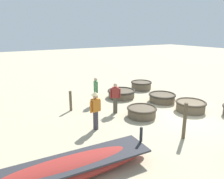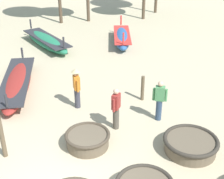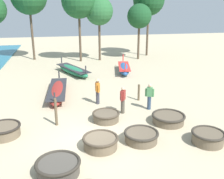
{
  "view_description": "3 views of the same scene",
  "coord_description": "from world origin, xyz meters",
  "px_view_note": "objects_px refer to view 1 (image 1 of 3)",
  "views": [
    {
      "loc": [
        -6.8,
        8.4,
        4.13
      ],
      "look_at": [
        2.41,
        2.82,
        1.17
      ],
      "focal_mm": 35.0,
      "sensor_mm": 36.0,
      "label": 1
    },
    {
      "loc": [
        0.16,
        -6.25,
        6.3
      ],
      "look_at": [
        2.26,
        4.35,
        0.75
      ],
      "focal_mm": 50.0,
      "sensor_mm": 36.0,
      "label": 2
    },
    {
      "loc": [
        -1.18,
        -10.63,
        6.0
      ],
      "look_at": [
        1.77,
        4.25,
        0.97
      ],
      "focal_mm": 42.0,
      "sensor_mm": 36.0,
      "label": 3
    }
  ],
  "objects_px": {
    "coracle_tilted": "(162,97)",
    "long_boat_ochre_hull": "(68,169)",
    "coracle_front_right": "(142,112)",
    "coracle_weathered": "(121,93)",
    "coracle_nearest": "(141,85)",
    "mooring_post_inland": "(71,101)",
    "coracle_beside_post": "(191,106)",
    "fisherman_by_coracle": "(95,108)",
    "mooring_post_shoreline": "(185,121)",
    "fisherman_crouching": "(115,97)",
    "fisherman_standing_right": "(96,90)"
  },
  "relations": [
    {
      "from": "coracle_nearest",
      "to": "fisherman_crouching",
      "type": "relative_size",
      "value": 0.95
    },
    {
      "from": "coracle_front_right",
      "to": "coracle_weathered",
      "type": "bearing_deg",
      "value": -15.93
    },
    {
      "from": "coracle_beside_post",
      "to": "mooring_post_inland",
      "type": "relative_size",
      "value": 1.48
    },
    {
      "from": "coracle_nearest",
      "to": "coracle_beside_post",
      "type": "xyz_separation_m",
      "value": [
        -4.78,
        0.53,
        -0.01
      ]
    },
    {
      "from": "mooring_post_shoreline",
      "to": "coracle_front_right",
      "type": "bearing_deg",
      "value": 0.18
    },
    {
      "from": "coracle_weathered",
      "to": "fisherman_by_coracle",
      "type": "xyz_separation_m",
      "value": [
        -3.23,
        3.46,
        0.69
      ]
    },
    {
      "from": "coracle_nearest",
      "to": "long_boat_ochre_hull",
      "type": "xyz_separation_m",
      "value": [
        -6.59,
        7.9,
        -0.0
      ]
    },
    {
      "from": "coracle_tilted",
      "to": "fisherman_by_coracle",
      "type": "distance_m",
      "value": 5.23
    },
    {
      "from": "coracle_weathered",
      "to": "mooring_post_inland",
      "type": "bearing_deg",
      "value": 98.7
    },
    {
      "from": "coracle_front_right",
      "to": "coracle_beside_post",
      "type": "xyz_separation_m",
      "value": [
        -0.71,
        -2.67,
        0.03
      ]
    },
    {
      "from": "coracle_front_right",
      "to": "mooring_post_shoreline",
      "type": "height_order",
      "value": "mooring_post_shoreline"
    },
    {
      "from": "fisherman_standing_right",
      "to": "fisherman_crouching",
      "type": "distance_m",
      "value": 1.68
    },
    {
      "from": "fisherman_standing_right",
      "to": "fisherman_crouching",
      "type": "bearing_deg",
      "value": -171.24
    },
    {
      "from": "long_boat_ochre_hull",
      "to": "fisherman_by_coracle",
      "type": "xyz_separation_m",
      "value": [
        2.46,
        -2.13,
        0.65
      ]
    },
    {
      "from": "fisherman_standing_right",
      "to": "mooring_post_shoreline",
      "type": "xyz_separation_m",
      "value": [
        -5.36,
        -1.1,
        -0.11
      ]
    },
    {
      "from": "mooring_post_inland",
      "to": "coracle_tilted",
      "type": "bearing_deg",
      "value": -105.53
    },
    {
      "from": "coracle_nearest",
      "to": "coracle_weathered",
      "type": "xyz_separation_m",
      "value": [
        -0.91,
        2.31,
        -0.04
      ]
    },
    {
      "from": "fisherman_crouching",
      "to": "mooring_post_shoreline",
      "type": "xyz_separation_m",
      "value": [
        -3.7,
        -0.84,
        -0.11
      ]
    },
    {
      "from": "mooring_post_shoreline",
      "to": "fisherman_by_coracle",
      "type": "bearing_deg",
      "value": 45.63
    },
    {
      "from": "coracle_front_right",
      "to": "fisherman_by_coracle",
      "type": "bearing_deg",
      "value": 91.63
    },
    {
      "from": "fisherman_by_coracle",
      "to": "coracle_weathered",
      "type": "bearing_deg",
      "value": -46.99
    },
    {
      "from": "long_boat_ochre_hull",
      "to": "fisherman_by_coracle",
      "type": "height_order",
      "value": "fisherman_by_coracle"
    },
    {
      "from": "coracle_nearest",
      "to": "fisherman_by_coracle",
      "type": "relative_size",
      "value": 0.89
    },
    {
      "from": "coracle_front_right",
      "to": "mooring_post_inland",
      "type": "distance_m",
      "value": 3.74
    },
    {
      "from": "fisherman_crouching",
      "to": "mooring_post_shoreline",
      "type": "bearing_deg",
      "value": -167.17
    },
    {
      "from": "coracle_weathered",
      "to": "mooring_post_shoreline",
      "type": "xyz_separation_m",
      "value": [
        -5.74,
        0.89,
        0.46
      ]
    },
    {
      "from": "coracle_beside_post",
      "to": "coracle_weathered",
      "type": "relative_size",
      "value": 0.9
    },
    {
      "from": "long_boat_ochre_hull",
      "to": "mooring_post_inland",
      "type": "xyz_separation_m",
      "value": [
        5.14,
        -2.03,
        0.23
      ]
    },
    {
      "from": "coracle_tilted",
      "to": "fisherman_crouching",
      "type": "distance_m",
      "value": 3.36
    },
    {
      "from": "coracle_nearest",
      "to": "fisherman_crouching",
      "type": "distance_m",
      "value": 5.03
    },
    {
      "from": "coracle_nearest",
      "to": "fisherman_standing_right",
      "type": "xyz_separation_m",
      "value": [
        -1.29,
        4.3,
        0.53
      ]
    },
    {
      "from": "coracle_front_right",
      "to": "fisherman_standing_right",
      "type": "distance_m",
      "value": 3.03
    },
    {
      "from": "coracle_nearest",
      "to": "long_boat_ochre_hull",
      "type": "bearing_deg",
      "value": 129.86
    },
    {
      "from": "coracle_front_right",
      "to": "coracle_weathered",
      "type": "relative_size",
      "value": 0.84
    },
    {
      "from": "fisherman_crouching",
      "to": "fisherman_by_coracle",
      "type": "bearing_deg",
      "value": 124.49
    },
    {
      "from": "coracle_tilted",
      "to": "long_boat_ochre_hull",
      "type": "height_order",
      "value": "long_boat_ochre_hull"
    },
    {
      "from": "coracle_weathered",
      "to": "fisherman_standing_right",
      "type": "xyz_separation_m",
      "value": [
        -0.38,
        1.99,
        0.57
      ]
    },
    {
      "from": "coracle_nearest",
      "to": "fisherman_by_coracle",
      "type": "height_order",
      "value": "fisherman_by_coracle"
    },
    {
      "from": "coracle_beside_post",
      "to": "coracle_weathered",
      "type": "xyz_separation_m",
      "value": [
        3.87,
        1.77,
        -0.02
      ]
    },
    {
      "from": "coracle_nearest",
      "to": "coracle_tilted",
      "type": "bearing_deg",
      "value": 165.78
    },
    {
      "from": "coracle_weathered",
      "to": "fisherman_crouching",
      "type": "relative_size",
      "value": 1.12
    },
    {
      "from": "coracle_front_right",
      "to": "mooring_post_shoreline",
      "type": "distance_m",
      "value": 2.63
    },
    {
      "from": "coracle_weathered",
      "to": "coracle_front_right",
      "type": "bearing_deg",
      "value": 164.07
    },
    {
      "from": "fisherman_standing_right",
      "to": "mooring_post_inland",
      "type": "relative_size",
      "value": 1.48
    },
    {
      "from": "coracle_tilted",
      "to": "fisherman_by_coracle",
      "type": "relative_size",
      "value": 0.95
    },
    {
      "from": "coracle_nearest",
      "to": "coracle_beside_post",
      "type": "distance_m",
      "value": 4.81
    },
    {
      "from": "coracle_nearest",
      "to": "fisherman_crouching",
      "type": "height_order",
      "value": "fisherman_crouching"
    },
    {
      "from": "coracle_nearest",
      "to": "coracle_front_right",
      "type": "bearing_deg",
      "value": 141.73
    },
    {
      "from": "coracle_tilted",
      "to": "fisherman_standing_right",
      "type": "distance_m",
      "value": 3.94
    },
    {
      "from": "coracle_beside_post",
      "to": "coracle_weathered",
      "type": "bearing_deg",
      "value": 24.6
    }
  ]
}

